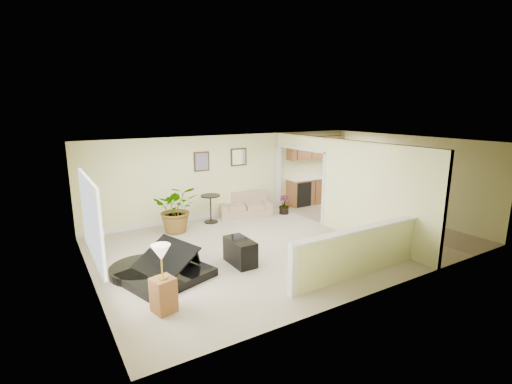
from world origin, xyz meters
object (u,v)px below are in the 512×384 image
accent_table (211,205)px  palm_plant (177,209)px  piano (161,248)px  lamp_stand (163,284)px  loveseat (244,204)px  small_plant (284,206)px  piano_bench (240,252)px

accent_table → palm_plant: palm_plant is taller
piano → lamp_stand: size_ratio=1.82×
loveseat → small_plant: bearing=-9.6°
loveseat → palm_plant: (-2.37, -0.53, 0.30)m
piano_bench → piano: bearing=170.9°
piano_bench → palm_plant: palm_plant is taller
loveseat → small_plant: loveseat is taller
piano → piano_bench: (1.64, -0.26, -0.34)m
loveseat → piano_bench: bearing=-102.3°
accent_table → small_plant: 2.42m
loveseat → accent_table: (-1.25, -0.23, 0.18)m
palm_plant → lamp_stand: bearing=-112.8°
piano_bench → small_plant: (3.07, 2.69, -0.03)m
piano → palm_plant: size_ratio=1.46×
piano → small_plant: size_ratio=3.65×
loveseat → small_plant: size_ratio=3.17×
piano_bench → lamp_stand: lamp_stand is taller
loveseat → small_plant: (1.13, -0.60, -0.10)m
piano_bench → small_plant: 4.08m
loveseat → palm_plant: palm_plant is taller
piano_bench → small_plant: size_ratio=1.42×
piano → lamp_stand: piano is taller
piano → loveseat: bearing=22.0°
lamp_stand → piano: bearing=74.0°
loveseat → accent_table: size_ratio=2.24×
piano → lamp_stand: (-0.37, -1.29, -0.12)m
palm_plant → lamp_stand: palm_plant is taller
accent_table → lamp_stand: 4.91m
accent_table → lamp_stand: lamp_stand is taller
small_plant → lamp_stand: size_ratio=0.50×
piano → accent_table: 3.65m
piano → palm_plant: bearing=45.9°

